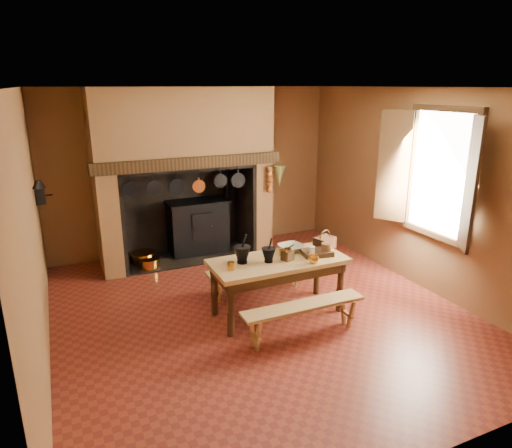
{
  "coord_description": "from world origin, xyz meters",
  "views": [
    {
      "loc": [
        -2.22,
        -4.85,
        2.83
      ],
      "look_at": [
        0.09,
        0.3,
        1.1
      ],
      "focal_mm": 32.0,
      "sensor_mm": 36.0,
      "label": 1
    }
  ],
  "objects_px": {
    "work_table": "(278,268)",
    "coffee_grinder": "(287,254)",
    "bench_front": "(303,312)",
    "iron_range": "(198,226)",
    "mixing_bowl": "(291,248)",
    "wicker_basket": "(325,242)"
  },
  "relations": [
    {
      "from": "work_table",
      "to": "wicker_basket",
      "type": "bearing_deg",
      "value": 8.95
    },
    {
      "from": "work_table",
      "to": "coffee_grinder",
      "type": "distance_m",
      "value": 0.22
    },
    {
      "from": "iron_range",
      "to": "wicker_basket",
      "type": "distance_m",
      "value": 2.66
    },
    {
      "from": "mixing_bowl",
      "to": "bench_front",
      "type": "bearing_deg",
      "value": -108.72
    },
    {
      "from": "iron_range",
      "to": "bench_front",
      "type": "relative_size",
      "value": 1.06
    },
    {
      "from": "iron_range",
      "to": "bench_front",
      "type": "xyz_separation_m",
      "value": [
        0.25,
        -3.21,
        -0.17
      ]
    },
    {
      "from": "work_table",
      "to": "wicker_basket",
      "type": "xyz_separation_m",
      "value": [
        0.75,
        0.12,
        0.2
      ]
    },
    {
      "from": "work_table",
      "to": "bench_front",
      "type": "height_order",
      "value": "work_table"
    },
    {
      "from": "iron_range",
      "to": "mixing_bowl",
      "type": "bearing_deg",
      "value": -76.84
    },
    {
      "from": "iron_range",
      "to": "mixing_bowl",
      "type": "height_order",
      "value": "iron_range"
    },
    {
      "from": "iron_range",
      "to": "work_table",
      "type": "height_order",
      "value": "iron_range"
    },
    {
      "from": "bench_front",
      "to": "wicker_basket",
      "type": "relative_size",
      "value": 4.73
    },
    {
      "from": "bench_front",
      "to": "iron_range",
      "type": "bearing_deg",
      "value": 94.51
    },
    {
      "from": "work_table",
      "to": "bench_front",
      "type": "bearing_deg",
      "value": -90.0
    },
    {
      "from": "bench_front",
      "to": "mixing_bowl",
      "type": "distance_m",
      "value": 1.03
    },
    {
      "from": "coffee_grinder",
      "to": "mixing_bowl",
      "type": "relative_size",
      "value": 0.59
    },
    {
      "from": "coffee_grinder",
      "to": "work_table",
      "type": "bearing_deg",
      "value": 122.84
    },
    {
      "from": "coffee_grinder",
      "to": "mixing_bowl",
      "type": "height_order",
      "value": "coffee_grinder"
    },
    {
      "from": "work_table",
      "to": "mixing_bowl",
      "type": "distance_m",
      "value": 0.4
    },
    {
      "from": "bench_front",
      "to": "coffee_grinder",
      "type": "distance_m",
      "value": 0.77
    },
    {
      "from": "work_table",
      "to": "mixing_bowl",
      "type": "relative_size",
      "value": 5.29
    },
    {
      "from": "bench_front",
      "to": "mixing_bowl",
      "type": "xyz_separation_m",
      "value": [
        0.29,
        0.87,
        0.46
      ]
    }
  ]
}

